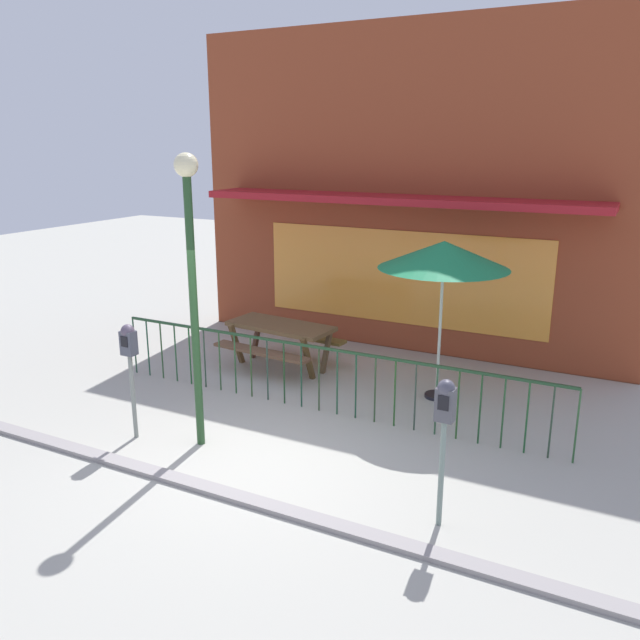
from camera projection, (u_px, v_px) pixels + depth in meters
The scene contains 9 objects.
ground at pixel (257, 459), 7.77m from camera, with size 40.00×40.00×0.00m, color #A6A499.
pub_storefront at pixel (407, 193), 11.37m from camera, with size 8.16×1.49×5.71m.
patio_fence_front at pixel (319, 367), 9.00m from camera, with size 6.88×0.04×0.97m.
picnic_table_left at pixel (281, 333), 10.75m from camera, with size 1.92×1.53×0.79m.
patio_umbrella at pixel (444, 256), 9.07m from camera, with size 1.88×1.88×2.37m.
parking_meter_near at pixel (129, 351), 8.03m from camera, with size 0.18×0.17×1.53m.
parking_meter_far at pixel (445, 414), 6.12m from camera, with size 0.18×0.17×1.56m.
street_lamp at pixel (191, 259), 7.54m from camera, with size 0.28×0.28×3.61m.
curb_edge at pixel (215, 492), 7.03m from camera, with size 11.43×0.20×0.11m, color gray.
Camera 1 is at (3.88, -5.91, 3.72)m, focal length 35.89 mm.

